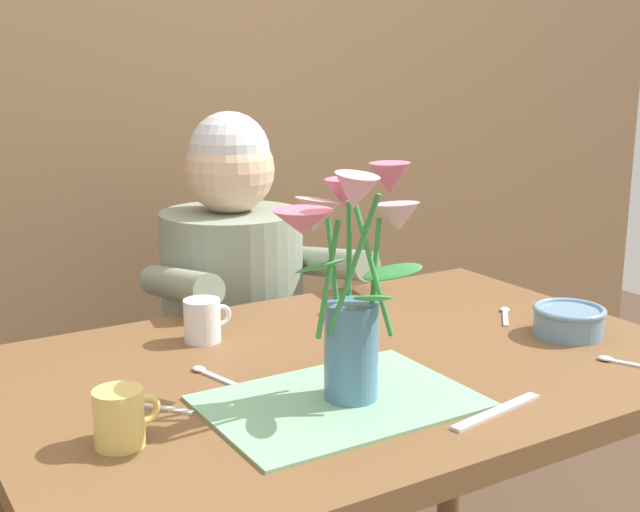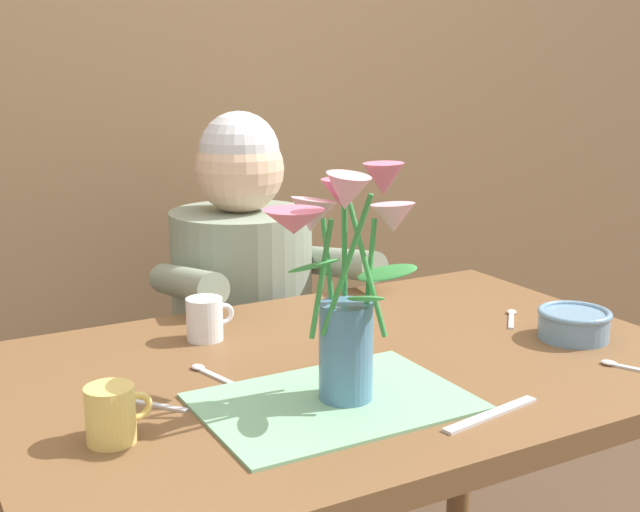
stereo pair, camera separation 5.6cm
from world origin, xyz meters
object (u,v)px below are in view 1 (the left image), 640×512
ceramic_bowl (569,320)px  ceramic_mug (120,417)px  dinner_knife (497,411)px  seated_person (235,347)px  tea_cup (203,320)px  flower_vase (349,273)px

ceramic_bowl → ceramic_mug: bearing=-179.5°
dinner_knife → seated_person: bearing=80.3°
ceramic_mug → tea_cup: 0.43m
flower_vase → seated_person: bearing=77.5°
seated_person → flower_vase: seated_person is taller
seated_person → tea_cup: (-0.25, -0.39, 0.22)m
dinner_knife → tea_cup: 0.58m
flower_vase → tea_cup: flower_vase is taller
flower_vase → ceramic_bowl: size_ratio=2.71×
flower_vase → ceramic_bowl: (0.53, 0.04, -0.17)m
seated_person → ceramic_bowl: 0.83m
ceramic_bowl → dinner_knife: 0.41m
seated_person → tea_cup: size_ratio=12.20×
dinner_knife → ceramic_mug: bearing=150.4°
ceramic_bowl → tea_cup: bearing=151.4°
ceramic_mug → dinner_knife: bearing=-20.3°
ceramic_mug → tea_cup: size_ratio=1.00×
tea_cup → seated_person: bearing=57.7°
flower_vase → dinner_knife: bearing=-42.8°
dinner_knife → flower_vase: bearing=127.8°
flower_vase → ceramic_mug: flower_vase is taller
seated_person → ceramic_mug: size_ratio=12.20×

